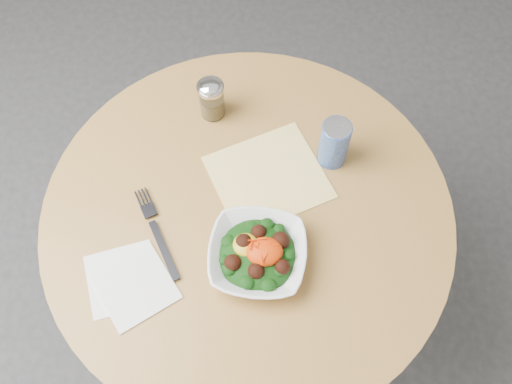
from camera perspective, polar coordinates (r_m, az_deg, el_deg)
ground at (r=1.94m, az=-0.56°, el=-11.63°), size 6.00×6.00×0.00m
table at (r=1.42m, az=-0.76°, el=-5.42°), size 0.90×0.90×0.75m
cloth_napkin at (r=1.28m, az=1.24°, el=1.50°), size 0.30×0.29×0.00m
paper_napkins at (r=1.20m, az=-12.58°, el=-8.86°), size 0.21×0.20×0.00m
salad_bowl at (r=1.17m, az=0.15°, el=-6.25°), size 0.23×0.23×0.08m
fork at (r=1.23m, az=-9.95°, el=-3.76°), size 0.10×0.22×0.00m
spice_shaker at (r=1.33m, az=-4.47°, el=9.29°), size 0.06×0.06×0.11m
beverage_can at (r=1.26m, az=7.83°, el=4.89°), size 0.07×0.07×0.13m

